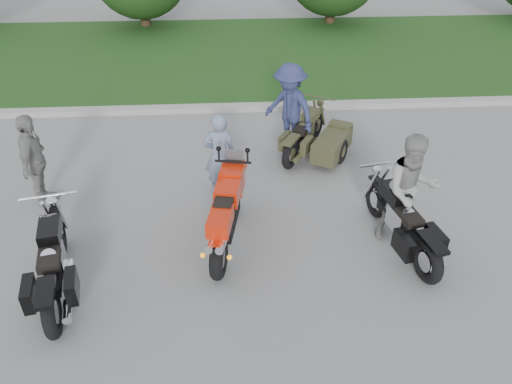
{
  "coord_description": "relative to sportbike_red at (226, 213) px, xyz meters",
  "views": [
    {
      "loc": [
        -0.01,
        -5.86,
        5.46
      ],
      "look_at": [
        0.4,
        1.02,
        0.8
      ],
      "focal_mm": 35.0,
      "sensor_mm": 36.0,
      "label": 1
    }
  ],
  "objects": [
    {
      "name": "cruiser_left",
      "position": [
        -2.52,
        -0.97,
        -0.16
      ],
      "size": [
        0.75,
        2.45,
        0.95
      ],
      "rotation": [
        0.0,
        0.0,
        0.21
      ],
      "color": "black",
      "rests_on": "ground"
    },
    {
      "name": "person_stripe",
      "position": [
        -0.1,
        1.6,
        0.18
      ],
      "size": [
        0.65,
        0.47,
        1.65
      ],
      "primitive_type": "imported",
      "rotation": [
        0.0,
        0.0,
        3.28
      ],
      "color": "gray",
      "rests_on": "ground"
    },
    {
      "name": "cruiser_sidecar",
      "position": [
        2.03,
        2.82,
        -0.25
      ],
      "size": [
        1.68,
        2.04,
        0.84
      ],
      "rotation": [
        0.0,
        0.0,
        -0.52
      ],
      "color": "black",
      "rests_on": "ground"
    },
    {
      "name": "cruiser_right",
      "position": [
        2.88,
        -0.28,
        -0.17
      ],
      "size": [
        0.73,
        2.4,
        0.93
      ],
      "rotation": [
        0.0,
        0.0,
        0.2
      ],
      "color": "black",
      "rests_on": "ground"
    },
    {
      "name": "curb",
      "position": [
        0.1,
        5.33,
        -0.57
      ],
      "size": [
        60.0,
        0.3,
        0.15
      ],
      "primitive_type": "cube",
      "color": "#A2A099",
      "rests_on": "ground"
    },
    {
      "name": "sportbike_red",
      "position": [
        0.0,
        0.0,
        0.0
      ],
      "size": [
        0.67,
        2.3,
        1.1
      ],
      "rotation": [
        0.0,
        0.0,
        -0.18
      ],
      "color": "black",
      "rests_on": "ground"
    },
    {
      "name": "grass_strip",
      "position": [
        0.1,
        9.48,
        -0.57
      ],
      "size": [
        60.0,
        8.0,
        0.14
      ],
      "primitive_type": "cube",
      "color": "#234F1B",
      "rests_on": "ground"
    },
    {
      "name": "person_grey",
      "position": [
        3.0,
        0.02,
        0.32
      ],
      "size": [
        0.97,
        0.78,
        1.94
      ],
      "primitive_type": "imported",
      "rotation": [
        0.0,
        0.0,
        0.05
      ],
      "color": "gray",
      "rests_on": "ground"
    },
    {
      "name": "person_denim",
      "position": [
        1.4,
        3.25,
        0.33
      ],
      "size": [
        1.39,
        1.42,
        1.95
      ],
      "primitive_type": "imported",
      "rotation": [
        0.0,
        0.0,
        -0.82
      ],
      "color": "navy",
      "rests_on": "ground"
    },
    {
      "name": "ground",
      "position": [
        0.1,
        -0.67,
        -0.64
      ],
      "size": [
        80.0,
        80.0,
        0.0
      ],
      "primitive_type": "plane",
      "color": "gray",
      "rests_on": "ground"
    },
    {
      "name": "person_back",
      "position": [
        -3.42,
        1.42,
        0.26
      ],
      "size": [
        0.49,
        1.08,
        1.8
      ],
      "primitive_type": "imported",
      "rotation": [
        0.0,
        0.0,
        1.62
      ],
      "color": "gray",
      "rests_on": "ground"
    }
  ]
}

